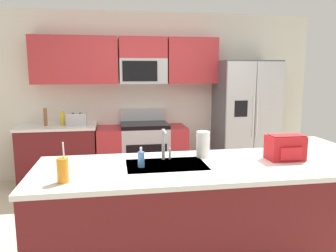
{
  "coord_description": "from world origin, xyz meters",
  "views": [
    {
      "loc": [
        -0.66,
        -3.17,
        1.7
      ],
      "look_at": [
        -0.04,
        0.6,
        1.05
      ],
      "focal_mm": 35.01,
      "sensor_mm": 36.0,
      "label": 1
    }
  ],
  "objects_px": {
    "sink_faucet": "(164,142)",
    "drink_cup_orange": "(63,170)",
    "pepper_mill": "(45,117)",
    "bottle_yellow": "(63,118)",
    "range_oven": "(142,152)",
    "backpack": "(285,147)",
    "toaster": "(77,119)",
    "paper_towel_roll": "(203,144)",
    "refrigerator": "(245,120)",
    "soap_dispenser": "(141,159)"
  },
  "relations": [
    {
      "from": "bottle_yellow",
      "to": "backpack",
      "type": "xyz_separation_m",
      "value": [
        2.28,
        -2.32,
        0.02
      ]
    },
    {
      "from": "sink_faucet",
      "to": "paper_towel_roll",
      "type": "distance_m",
      "value": 0.38
    },
    {
      "from": "range_oven",
      "to": "pepper_mill",
      "type": "bearing_deg",
      "value": -179.9
    },
    {
      "from": "range_oven",
      "to": "paper_towel_roll",
      "type": "xyz_separation_m",
      "value": [
        0.39,
        -2.09,
        0.58
      ]
    },
    {
      "from": "drink_cup_orange",
      "to": "backpack",
      "type": "bearing_deg",
      "value": 9.46
    },
    {
      "from": "bottle_yellow",
      "to": "range_oven",
      "type": "bearing_deg",
      "value": -1.08
    },
    {
      "from": "refrigerator",
      "to": "sink_faucet",
      "type": "relative_size",
      "value": 6.56
    },
    {
      "from": "refrigerator",
      "to": "drink_cup_orange",
      "type": "bearing_deg",
      "value": -133.71
    },
    {
      "from": "bottle_yellow",
      "to": "paper_towel_roll",
      "type": "distance_m",
      "value": 2.63
    },
    {
      "from": "pepper_mill",
      "to": "backpack",
      "type": "bearing_deg",
      "value": -42.44
    },
    {
      "from": "pepper_mill",
      "to": "bottle_yellow",
      "type": "xyz_separation_m",
      "value": [
        0.24,
        0.02,
        -0.03
      ]
    },
    {
      "from": "refrigerator",
      "to": "toaster",
      "type": "height_order",
      "value": "refrigerator"
    },
    {
      "from": "bottle_yellow",
      "to": "soap_dispenser",
      "type": "xyz_separation_m",
      "value": [
        0.97,
        -2.35,
        -0.03
      ]
    },
    {
      "from": "range_oven",
      "to": "soap_dispenser",
      "type": "xyz_separation_m",
      "value": [
        -0.21,
        -2.32,
        0.53
      ]
    },
    {
      "from": "toaster",
      "to": "soap_dispenser",
      "type": "height_order",
      "value": "toaster"
    },
    {
      "from": "pepper_mill",
      "to": "backpack",
      "type": "relative_size",
      "value": 0.8
    },
    {
      "from": "drink_cup_orange",
      "to": "soap_dispenser",
      "type": "xyz_separation_m",
      "value": [
        0.59,
        0.29,
        -0.02
      ]
    },
    {
      "from": "range_oven",
      "to": "bottle_yellow",
      "type": "xyz_separation_m",
      "value": [
        -1.18,
        0.02,
        0.56
      ]
    },
    {
      "from": "drink_cup_orange",
      "to": "sink_faucet",
      "type": "bearing_deg",
      "value": 30.24
    },
    {
      "from": "paper_towel_roll",
      "to": "refrigerator",
      "type": "bearing_deg",
      "value": 58.17
    },
    {
      "from": "range_oven",
      "to": "backpack",
      "type": "relative_size",
      "value": 4.25
    },
    {
      "from": "toaster",
      "to": "sink_faucet",
      "type": "bearing_deg",
      "value": -64.85
    },
    {
      "from": "backpack",
      "to": "drink_cup_orange",
      "type": "bearing_deg",
      "value": -170.54
    },
    {
      "from": "pepper_mill",
      "to": "sink_faucet",
      "type": "height_order",
      "value": "sink_faucet"
    },
    {
      "from": "sink_faucet",
      "to": "pepper_mill",
      "type": "bearing_deg",
      "value": 123.77
    },
    {
      "from": "pepper_mill",
      "to": "sink_faucet",
      "type": "relative_size",
      "value": 0.91
    },
    {
      "from": "sink_faucet",
      "to": "drink_cup_orange",
      "type": "xyz_separation_m",
      "value": [
        -0.81,
        -0.47,
        -0.08
      ]
    },
    {
      "from": "pepper_mill",
      "to": "soap_dispenser",
      "type": "height_order",
      "value": "pepper_mill"
    },
    {
      "from": "drink_cup_orange",
      "to": "paper_towel_roll",
      "type": "height_order",
      "value": "drink_cup_orange"
    },
    {
      "from": "sink_faucet",
      "to": "paper_towel_roll",
      "type": "height_order",
      "value": "sink_faucet"
    },
    {
      "from": "paper_towel_roll",
      "to": "backpack",
      "type": "height_order",
      "value": "paper_towel_roll"
    },
    {
      "from": "toaster",
      "to": "drink_cup_orange",
      "type": "height_order",
      "value": "drink_cup_orange"
    },
    {
      "from": "pepper_mill",
      "to": "bottle_yellow",
      "type": "relative_size",
      "value": 1.27
    },
    {
      "from": "bottle_yellow",
      "to": "drink_cup_orange",
      "type": "xyz_separation_m",
      "value": [
        0.39,
        -2.64,
        -0.01
      ]
    },
    {
      "from": "paper_towel_roll",
      "to": "pepper_mill",
      "type": "bearing_deg",
      "value": 130.9
    },
    {
      "from": "pepper_mill",
      "to": "drink_cup_orange",
      "type": "xyz_separation_m",
      "value": [
        0.62,
        -2.61,
        -0.04
      ]
    },
    {
      "from": "pepper_mill",
      "to": "bottle_yellow",
      "type": "bearing_deg",
      "value": 5.96
    },
    {
      "from": "paper_towel_roll",
      "to": "drink_cup_orange",
      "type": "bearing_deg",
      "value": -155.83
    },
    {
      "from": "refrigerator",
      "to": "paper_towel_roll",
      "type": "bearing_deg",
      "value": -121.83
    },
    {
      "from": "toaster",
      "to": "drink_cup_orange",
      "type": "bearing_deg",
      "value": -86.16
    },
    {
      "from": "toaster",
      "to": "backpack",
      "type": "xyz_separation_m",
      "value": [
        2.06,
        -2.25,
        0.03
      ]
    },
    {
      "from": "sink_faucet",
      "to": "paper_towel_roll",
      "type": "relative_size",
      "value": 1.17
    },
    {
      "from": "sink_faucet",
      "to": "backpack",
      "type": "height_order",
      "value": "sink_faucet"
    },
    {
      "from": "pepper_mill",
      "to": "backpack",
      "type": "distance_m",
      "value": 3.41
    },
    {
      "from": "soap_dispenser",
      "to": "refrigerator",
      "type": "bearing_deg",
      "value": 50.65
    },
    {
      "from": "toaster",
      "to": "sink_faucet",
      "type": "relative_size",
      "value": 0.99
    },
    {
      "from": "refrigerator",
      "to": "backpack",
      "type": "relative_size",
      "value": 5.78
    },
    {
      "from": "range_oven",
      "to": "paper_towel_roll",
      "type": "distance_m",
      "value": 2.2
    },
    {
      "from": "range_oven",
      "to": "toaster",
      "type": "height_order",
      "value": "range_oven"
    },
    {
      "from": "drink_cup_orange",
      "to": "bottle_yellow",
      "type": "bearing_deg",
      "value": 98.32
    }
  ]
}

